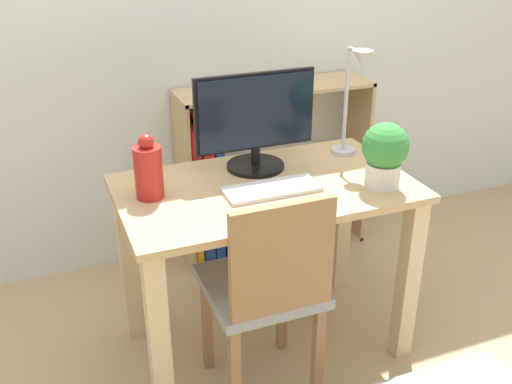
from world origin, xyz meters
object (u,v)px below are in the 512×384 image
object	(u,v)px
desk_lamp	(354,93)
chair	(267,288)
potted_plant	(385,153)
vase	(148,170)
keyboard	(272,189)
bookshelf	(241,188)
monitor	(255,118)

from	to	relation	value
desk_lamp	chair	size ratio (longest dim) A/B	0.52
potted_plant	desk_lamp	bearing A→B (deg)	84.88
desk_lamp	chair	distance (m)	0.86
vase	potted_plant	distance (m)	0.86
potted_plant	keyboard	bearing A→B (deg)	164.36
desk_lamp	bookshelf	world-z (taller)	desk_lamp
potted_plant	monitor	bearing A→B (deg)	137.71
chair	bookshelf	xyz separation A→B (m)	(0.27, 1.01, -0.10)
vase	bookshelf	world-z (taller)	vase
monitor	desk_lamp	bearing A→B (deg)	-7.18
monitor	chair	size ratio (longest dim) A/B	0.56
desk_lamp	chair	bearing A→B (deg)	-143.27
keyboard	bookshelf	xyz separation A→B (m)	(0.17, 0.79, -0.37)
desk_lamp	bookshelf	bearing A→B (deg)	113.20
monitor	potted_plant	distance (m)	0.51
vase	bookshelf	bearing A→B (deg)	48.42
vase	potted_plant	bearing A→B (deg)	-15.61
potted_plant	chair	bearing A→B (deg)	-168.06
bookshelf	vase	bearing A→B (deg)	-131.58
bookshelf	monitor	bearing A→B (deg)	-104.17
potted_plant	vase	bearing A→B (deg)	164.39
desk_lamp	chair	world-z (taller)	desk_lamp
bookshelf	desk_lamp	bearing A→B (deg)	-66.80
desk_lamp	potted_plant	bearing A→B (deg)	-95.12
desk_lamp	potted_plant	distance (m)	0.33
keyboard	chair	distance (m)	0.36
chair	keyboard	bearing A→B (deg)	71.10
monitor	desk_lamp	size ratio (longest dim) A/B	1.07
bookshelf	keyboard	bearing A→B (deg)	-101.94
monitor	chair	world-z (taller)	monitor
keyboard	bookshelf	size ratio (longest dim) A/B	0.36
monitor	chair	distance (m)	0.66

